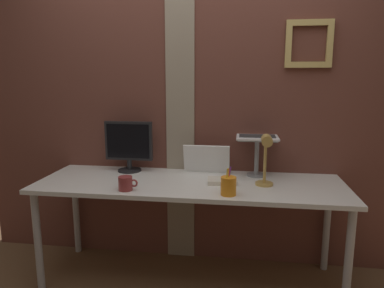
# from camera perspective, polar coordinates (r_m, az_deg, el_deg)

# --- Properties ---
(ground_plane) EXTENTS (6.00, 6.00, 0.00)m
(ground_plane) POSITION_cam_1_polar(r_m,az_deg,el_deg) (2.73, -1.36, -21.59)
(ground_plane) COLOR brown
(brick_wall_back) EXTENTS (3.46, 0.16, 2.47)m
(brick_wall_back) POSITION_cam_1_polar(r_m,az_deg,el_deg) (2.79, 0.16, 6.07)
(brick_wall_back) COLOR brown
(brick_wall_back) RESTS_ON ground_plane
(desk) EXTENTS (2.13, 0.68, 0.74)m
(desk) POSITION_cam_1_polar(r_m,az_deg,el_deg) (2.51, -0.33, -7.56)
(desk) COLOR white
(desk) RESTS_ON ground_plane
(monitor) EXTENTS (0.37, 0.18, 0.39)m
(monitor) POSITION_cam_1_polar(r_m,az_deg,el_deg) (2.76, -10.14, 0.04)
(monitor) COLOR black
(monitor) RESTS_ON desk
(laptop_stand) EXTENTS (0.28, 0.22, 0.28)m
(laptop_stand) POSITION_cam_1_polar(r_m,az_deg,el_deg) (2.63, 10.38, -1.10)
(laptop_stand) COLOR gray
(laptop_stand) RESTS_ON desk
(laptop) EXTENTS (0.30, 0.32, 0.22)m
(laptop) POSITION_cam_1_polar(r_m,az_deg,el_deg) (2.68, 10.43, 2.38)
(laptop) COLOR white
(laptop) RESTS_ON laptop_stand
(whiteboard_panel) EXTENTS (0.35, 0.08, 0.22)m
(whiteboard_panel) POSITION_cam_1_polar(r_m,az_deg,el_deg) (2.69, 2.34, -2.43)
(whiteboard_panel) COLOR white
(whiteboard_panel) RESTS_ON desk
(desk_lamp) EXTENTS (0.12, 0.20, 0.36)m
(desk_lamp) POSITION_cam_1_polar(r_m,az_deg,el_deg) (2.36, 11.79, -1.70)
(desk_lamp) COLOR tan
(desk_lamp) RESTS_ON desk
(pen_cup) EXTENTS (0.10, 0.10, 0.18)m
(pen_cup) POSITION_cam_1_polar(r_m,az_deg,el_deg) (2.21, 5.88, -6.71)
(pen_cup) COLOR orange
(pen_cup) RESTS_ON desk
(coffee_mug) EXTENTS (0.13, 0.09, 0.09)m
(coffee_mug) POSITION_cam_1_polar(r_m,az_deg,el_deg) (2.34, -10.61, -6.24)
(coffee_mug) COLOR maroon
(coffee_mug) RESTS_ON desk
(paper_clutter_stack) EXTENTS (0.21, 0.16, 0.03)m
(paper_clutter_stack) POSITION_cam_1_polar(r_m,az_deg,el_deg) (2.46, 4.89, -5.94)
(paper_clutter_stack) COLOR silver
(paper_clutter_stack) RESTS_ON desk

